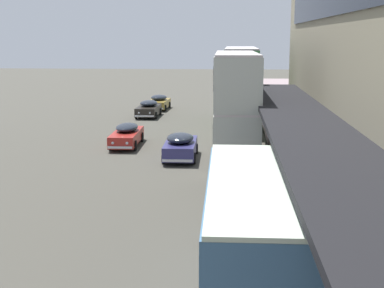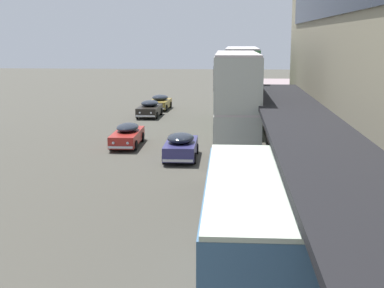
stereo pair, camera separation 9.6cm
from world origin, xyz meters
name	(u,v)px [view 2 (the right image)]	position (x,y,z in m)	size (l,w,h in m)	color
transit_bus_kerbside_front	(241,83)	(4.24, 41.16, 3.35)	(2.89, 11.34, 6.22)	#488E52
transit_bus_kerbside_rear	(236,102)	(3.75, 28.35, 3.32)	(2.75, 9.92, 6.16)	beige
transit_bus_kerbside_far	(250,224)	(4.05, 11.80, 1.83)	(2.80, 9.25, 3.18)	#406992
sedan_far_back	(150,109)	(-3.89, 44.70, 0.73)	(1.97, 4.37, 1.47)	black
sedan_lead_near	(234,95)	(3.72, 57.33, 0.74)	(2.05, 4.98, 1.48)	gray
sedan_trailing_near	(181,146)	(0.56, 27.88, 0.77)	(1.95, 4.46, 1.55)	navy
sedan_second_near	(127,135)	(-3.34, 31.54, 0.73)	(1.80, 4.91, 1.45)	#A62720
sedan_oncoming_rear	(160,102)	(-3.64, 49.78, 0.72)	(2.07, 4.40, 1.44)	olive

